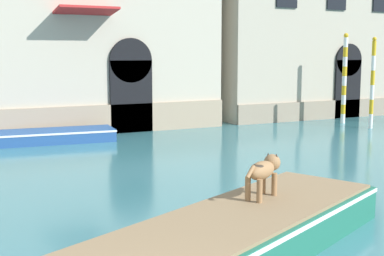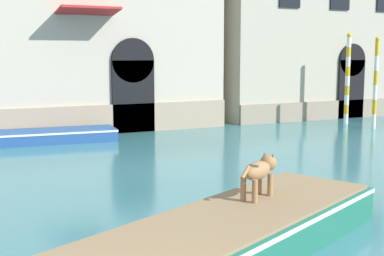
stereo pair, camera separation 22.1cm
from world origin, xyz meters
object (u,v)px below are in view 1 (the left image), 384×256
boat_foreground (228,238)px  boat_moored_near_palazzo (42,136)px  dog_on_deck (264,170)px  mooring_pole_0 (344,78)px  mooring_pole_1 (372,83)px

boat_foreground → boat_moored_near_palazzo: boat_foreground is taller
dog_on_deck → boat_moored_near_palazzo: bearing=68.7°
mooring_pole_0 → mooring_pole_1: mooring_pole_0 is taller
mooring_pole_1 → dog_on_deck: bearing=-141.5°
mooring_pole_0 → mooring_pole_1: size_ratio=1.06×
mooring_pole_0 → mooring_pole_1: bearing=-92.5°
boat_foreground → dog_on_deck: bearing=9.3°
boat_moored_near_palazzo → mooring_pole_1: mooring_pole_1 is taller
boat_foreground → mooring_pole_1: 18.54m
dog_on_deck → boat_moored_near_palazzo: (-1.92, 13.20, -1.04)m
dog_on_deck → mooring_pole_1: 16.87m
boat_moored_near_palazzo → mooring_pole_0: bearing=2.7°
dog_on_deck → boat_moored_near_palazzo: 13.38m
boat_foreground → dog_on_deck: 1.85m
dog_on_deck → mooring_pole_0: size_ratio=0.25×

